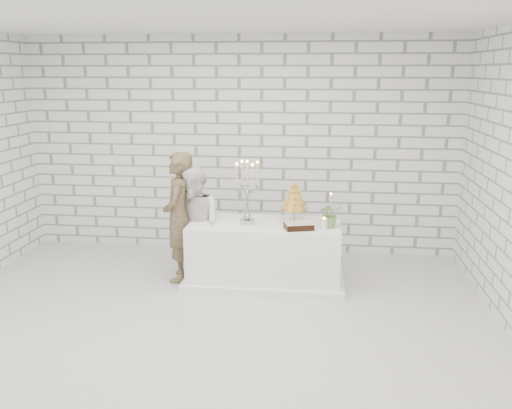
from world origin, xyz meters
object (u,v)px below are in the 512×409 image
Objects in this scene: groom at (179,217)px; cake_table at (265,253)px; bride at (195,225)px; croquembouche at (294,202)px; candelabra at (247,192)px.

cake_table is at bearing 87.36° from groom.
bride is 1.23m from croquembouche.
cake_table is 1.13× the size of groom.
candelabra reaches higher than cake_table.
candelabra reaches higher than croquembouche.
croquembouche is at bearing 48.87° from bride.
croquembouche is (0.55, 0.11, -0.13)m from candelabra.
groom reaches higher than bride.
groom is at bearing -139.94° from bride.
bride reaches higher than cake_table.
candelabra is (-0.20, -0.03, 0.76)m from cake_table.
croquembouche is at bearing 12.60° from cake_table.
bride reaches higher than croquembouche.
groom is 3.17× the size of croquembouche.
groom is (-1.05, -0.02, 0.42)m from cake_table.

